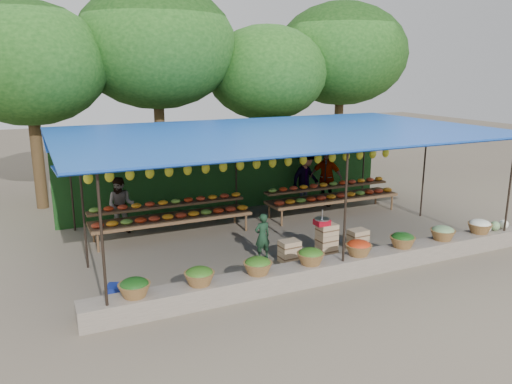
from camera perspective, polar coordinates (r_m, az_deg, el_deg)
name	(u,v)px	position (r m, az deg, el deg)	size (l,w,h in m)	color
ground	(279,238)	(13.15, 2.65, -5.26)	(60.00, 60.00, 0.00)	#6C5D4F
stone_curb	(339,267)	(10.88, 9.41, -8.50)	(10.60, 0.55, 0.40)	#696054
stall_canopy	(279,136)	(12.60, 2.64, 6.41)	(10.80, 6.60, 2.82)	black
produce_baskets	(335,252)	(10.69, 9.04, -6.80)	(8.98, 0.58, 0.34)	brown
netting_backdrop	(233,170)	(15.59, -2.64, 2.55)	(10.60, 0.06, 2.50)	#1B4C1B
tree_row	(214,58)	(18.22, -4.87, 15.06)	(16.51, 5.50, 7.12)	#3B2915
fruit_table_left	(172,214)	(13.31, -9.62, -2.47)	(4.21, 0.95, 0.93)	#502E20
fruit_table_right	(332,194)	(15.33, 8.68, -0.26)	(4.21, 0.95, 0.93)	#502E20
crate_counter	(326,243)	(11.97, 7.96, -5.78)	(2.36, 0.36, 0.77)	tan
weighing_scale	(322,221)	(11.73, 7.55, -3.35)	(0.35, 0.35, 0.37)	red
vendor_seated	(262,236)	(11.58, 0.74, -5.08)	(0.40, 0.26, 1.09)	#183621
customer_left	(121,206)	(13.78, -15.17, -1.51)	(0.75, 0.58, 1.54)	slate
customer_mid	(306,178)	(16.18, 5.69, 1.62)	(1.16, 0.66, 1.79)	slate
customer_right	(326,177)	(16.25, 8.00, 1.65)	(1.06, 0.44, 1.81)	slate
blue_crate_front	(184,296)	(9.72, -8.28, -11.67)	(0.47, 0.34, 0.28)	navy
blue_crate_back	(120,292)	(10.10, -15.30, -11.00)	(0.47, 0.34, 0.28)	navy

